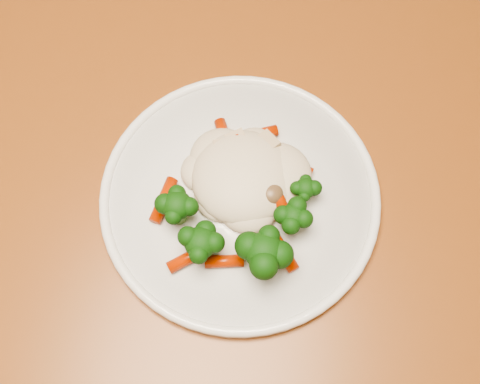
# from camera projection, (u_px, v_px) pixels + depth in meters

# --- Properties ---
(dining_table) EXTENTS (1.32, 1.12, 0.75)m
(dining_table) POSITION_uv_depth(u_px,v_px,m) (242.00, 212.00, 0.72)
(dining_table) COLOR #975222
(dining_table) RESTS_ON ground
(plate) EXTENTS (0.28, 0.28, 0.01)m
(plate) POSITION_uv_depth(u_px,v_px,m) (240.00, 197.00, 0.60)
(plate) COLOR white
(plate) RESTS_ON dining_table
(meal) EXTENTS (0.16, 0.18, 0.05)m
(meal) POSITION_uv_depth(u_px,v_px,m) (241.00, 198.00, 0.57)
(meal) COLOR beige
(meal) RESTS_ON plate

